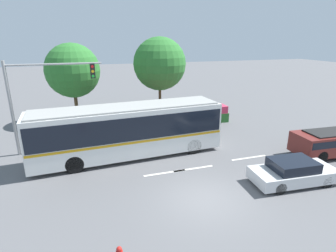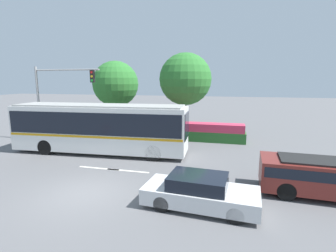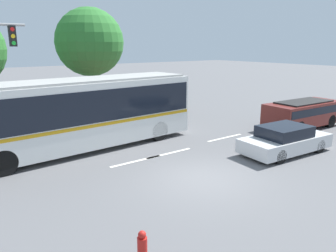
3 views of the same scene
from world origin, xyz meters
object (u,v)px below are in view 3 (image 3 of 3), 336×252
Objects in this scene: sedan_foreground at (285,140)px; street_tree_centre at (90,42)px; city_bus at (75,111)px; fire_hydrant at (142,249)px; suv_left_lane at (303,112)px.

sedan_foreground is 14.80m from street_tree_centre.
city_bus is at bearing -118.34° from street_tree_centre.
fire_hydrant is (-1.87, -8.68, -1.44)m from city_bus.
suv_left_lane is 15.02m from fire_hydrant.
suv_left_lane is at bearing -55.53° from street_tree_centre.
suv_left_lane is 14.65m from street_tree_centre.
fire_hydrant is (-6.17, -16.65, -4.51)m from street_tree_centre.
street_tree_centre is (-7.98, 11.62, 3.99)m from suv_left_lane.
fire_hydrant is (-9.26, -2.83, -0.19)m from sedan_foreground.
city_bus is 9.51m from sedan_foreground.
city_bus is at bearing 166.43° from suv_left_lane.
city_bus is 9.00m from fire_hydrant.
sedan_foreground is 0.88× the size of suv_left_lane.
suv_left_lane is (12.27, -3.66, -0.92)m from city_bus.
suv_left_lane is 0.70× the size of street_tree_centre.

